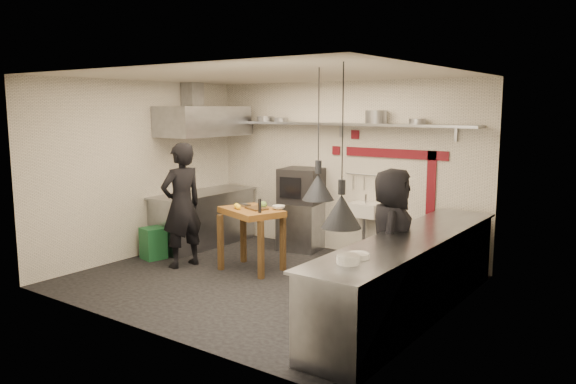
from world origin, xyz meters
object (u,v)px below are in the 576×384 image
Objects in this scene: combi_oven at (302,186)px; chef_left at (182,205)px; oven_stand at (301,226)px; green_bin at (153,243)px; chef_right at (391,236)px; prep_table at (252,240)px.

combi_oven is 2.09m from chef_left.
combi_oven is at bearing 71.10° from oven_stand.
chef_right reaches higher than green_bin.
green_bin is 0.54× the size of prep_table.
green_bin is at bearing -145.88° from prep_table.
combi_oven reaches higher than prep_table.
prep_table is at bearing 125.20° from chef_left.
chef_left is (-0.97, -0.45, 0.48)m from prep_table.
green_bin is 3.99m from chef_right.
chef_right is (3.94, 0.35, 0.58)m from green_bin.
oven_stand is at bearing 36.44° from chef_right.
chef_left is (-0.88, -1.89, -0.15)m from combi_oven.
combi_oven is 1.32× the size of green_bin.
prep_table is 2.30m from chef_right.
chef_left is 1.12× the size of chef_right.
combi_oven is at bearing 165.43° from chef_left.
green_bin is at bearing 73.84° from chef_right.
prep_table is (0.09, -1.44, -0.63)m from combi_oven.
chef_right is at bearing 5.06° from green_bin.
oven_stand is 1.60× the size of green_bin.
oven_stand is 1.21× the size of combi_oven.
combi_oven is at bearing 113.41° from prep_table.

